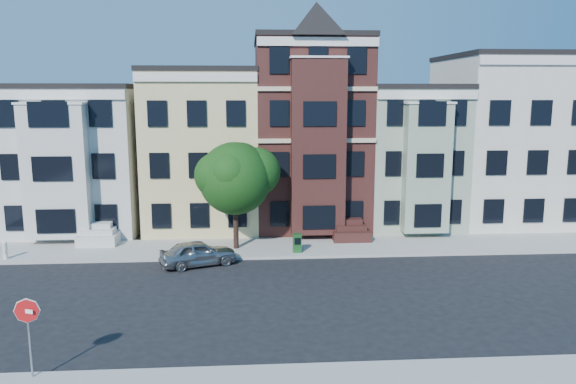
{
  "coord_description": "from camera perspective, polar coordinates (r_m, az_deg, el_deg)",
  "views": [
    {
      "loc": [
        -3.98,
        -22.84,
        8.81
      ],
      "look_at": [
        -2.21,
        2.94,
        4.2
      ],
      "focal_mm": 35.0,
      "sensor_mm": 36.0,
      "label": 1
    }
  ],
  "objects": [
    {
      "name": "fire_hydrant",
      "position": [
        33.18,
        -26.79,
        -5.46
      ],
      "size": [
        0.35,
        0.35,
        0.75
      ],
      "primitive_type": "cylinder",
      "rotation": [
        0.0,
        0.0,
        -0.43
      ],
      "color": "silver",
      "rests_on": "far_sidewalk"
    },
    {
      "name": "street_tree",
      "position": [
        31.09,
        -5.39,
        0.88
      ],
      "size": [
        6.5,
        6.5,
        7.39
      ],
      "primitive_type": null,
      "rotation": [
        0.0,
        0.0,
        -0.02
      ],
      "color": "#1D4F15",
      "rests_on": "far_sidewalk"
    },
    {
      "name": "parked_car",
      "position": [
        29.33,
        -9.13,
        -6.15
      ],
      "size": [
        4.19,
        2.82,
        1.33
      ],
      "primitive_type": "imported",
      "rotation": [
        0.0,
        0.0,
        1.93
      ],
      "color": "#94969A",
      "rests_on": "ground"
    },
    {
      "name": "house_green",
      "position": [
        39.02,
        11.71,
        3.56
      ],
      "size": [
        6.0,
        9.0,
        9.0
      ],
      "primitive_type": "cube",
      "color": "#90A188",
      "rests_on": "ground"
    },
    {
      "name": "house_yellow",
      "position": [
        37.66,
        -8.52,
        4.2
      ],
      "size": [
        7.0,
        9.0,
        10.0
      ],
      "primitive_type": "cube",
      "color": "#D9C686",
      "rests_on": "ground"
    },
    {
      "name": "ground",
      "position": [
        24.8,
        5.68,
        -10.74
      ],
      "size": [
        120.0,
        120.0,
        0.0
      ],
      "primitive_type": "plane",
      "color": "black"
    },
    {
      "name": "far_sidewalk",
      "position": [
        32.3,
        3.32,
        -5.59
      ],
      "size": [
        60.0,
        4.0,
        0.15
      ],
      "primitive_type": "cube",
      "color": "#9E9B93",
      "rests_on": "ground"
    },
    {
      "name": "house_brown",
      "position": [
        37.66,
        2.17,
        5.83
      ],
      "size": [
        7.0,
        9.0,
        12.0
      ],
      "primitive_type": "cube",
      "color": "#3A1A16",
      "rests_on": "ground"
    },
    {
      "name": "stop_sign",
      "position": [
        19.28,
        -24.82,
        -12.87
      ],
      "size": [
        0.78,
        0.37,
        2.87
      ],
      "primitive_type": null,
      "rotation": [
        0.0,
        0.0,
        -0.34
      ],
      "color": "#B51214",
      "rests_on": "near_sidewalk"
    },
    {
      "name": "house_cream",
      "position": [
        41.36,
        21.18,
        4.85
      ],
      "size": [
        8.0,
        9.0,
        11.0
      ],
      "primitive_type": "cube",
      "color": "silver",
      "rests_on": "ground"
    },
    {
      "name": "newspaper_box",
      "position": [
        30.85,
        0.94,
        -5.19
      ],
      "size": [
        0.47,
        0.42,
        1.03
      ],
      "primitive_type": "cube",
      "rotation": [
        0.0,
        0.0,
        -0.02
      ],
      "color": "#1A501F",
      "rests_on": "far_sidewalk"
    },
    {
      "name": "house_white",
      "position": [
        39.17,
        -20.26,
        3.17
      ],
      "size": [
        8.0,
        9.0,
        9.0
      ],
      "primitive_type": "cube",
      "color": "silver",
      "rests_on": "ground"
    }
  ]
}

